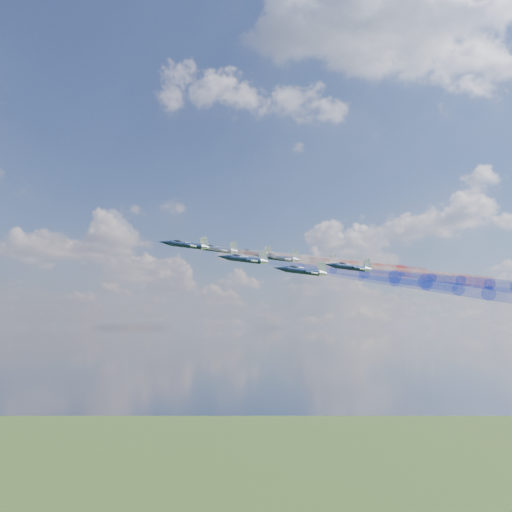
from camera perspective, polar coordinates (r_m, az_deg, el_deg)
jet_lead at (r=138.21m, az=-6.50°, el=1.02°), size 14.50×13.67×5.99m
trail_lead at (r=144.68m, az=4.54°, el=-0.33°), size 43.58×22.67×8.63m
jet_inner_left at (r=132.26m, az=-1.04°, el=-0.32°), size 14.50×13.67×5.99m
trail_inner_left at (r=141.39m, az=10.06°, el=-1.63°), size 43.58×22.67×8.63m
jet_inner_right at (r=150.42m, az=-3.61°, el=0.62°), size 14.50×13.67×5.99m
trail_inner_right at (r=158.03m, az=6.40°, el=-0.60°), size 43.58×22.67×8.63m
jet_outer_left at (r=124.55m, az=4.37°, el=-1.41°), size 14.50×13.67×5.99m
trail_outer_left at (r=136.22m, az=15.59°, el=-2.67°), size 43.58×22.67×8.63m
jet_center_third at (r=142.63m, az=2.10°, el=-0.18°), size 14.50×13.67×5.99m
trail_center_third at (r=152.96m, az=12.20°, el=-1.40°), size 43.58×22.67×8.63m
jet_outer_right at (r=164.06m, az=-0.21°, el=0.26°), size 14.50×13.67×5.99m
trail_outer_right at (r=173.04m, az=8.81°, el=-0.84°), size 43.58×22.67×8.63m
jet_rear_left at (r=138.51m, az=8.76°, el=-1.04°), size 14.50×13.67×5.99m
trail_rear_left at (r=151.76m, az=18.52°, el=-2.20°), size 43.58×22.67×8.63m
jet_rear_right at (r=157.80m, az=5.81°, el=-0.55°), size 14.50×13.67×5.99m
trail_rear_right at (r=169.53m, az=14.72°, el=-1.63°), size 43.58×22.67×8.63m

